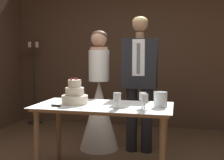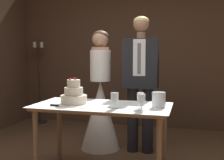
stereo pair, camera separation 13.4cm
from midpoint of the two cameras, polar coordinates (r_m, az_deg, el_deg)
The scene contains 11 objects.
wall_back at distance 5.18m, azimuth 3.26°, elevation 5.75°, with size 4.64×0.12×2.71m, color #513828.
cake_table at distance 3.03m, azimuth -3.06°, elevation -6.82°, with size 1.46×0.73×0.77m.
tiered_cake at distance 3.09m, azimuth -8.82°, elevation -3.09°, with size 0.29×0.29×0.29m.
cake_knife at distance 2.94m, azimuth -11.41°, elevation -5.29°, with size 0.41×0.08×0.02m.
wine_glass_near at distance 2.70m, azimuth 5.20°, elevation -3.89°, with size 0.07×0.07×0.16m.
wine_glass_middle at distance 2.82m, azimuth 4.90°, elevation -3.42°, with size 0.07×0.07×0.16m.
wine_glass_far at distance 2.78m, azimuth -0.34°, elevation -3.69°, with size 0.08×0.08×0.16m.
hurricane_candle at distance 2.91m, azimuth 8.52°, elevation -3.99°, with size 0.14×0.14×0.16m.
bride at distance 3.89m, azimuth -3.63°, elevation -5.15°, with size 0.54×0.54×1.63m.
groom at distance 3.72m, azimuth 4.59°, elevation 0.70°, with size 0.45×0.25×1.80m.
candle_stand at distance 5.52m, azimuth -16.21°, elevation -1.38°, with size 0.28×0.28×1.54m.
Camera 1 is at (0.82, -2.61, 1.30)m, focal length 45.00 mm.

